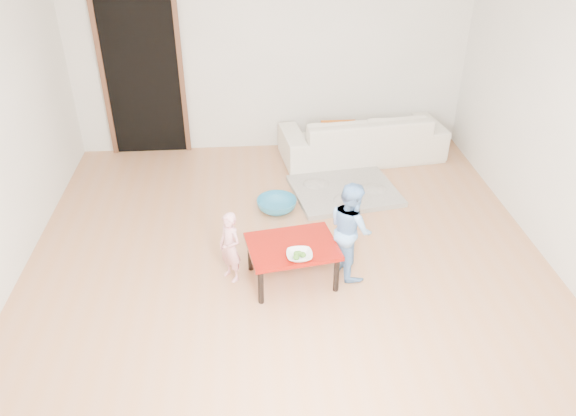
{
  "coord_description": "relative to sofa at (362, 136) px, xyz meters",
  "views": [
    {
      "loc": [
        -0.34,
        -4.45,
        3.27
      ],
      "look_at": [
        0.0,
        -0.2,
        0.65
      ],
      "focal_mm": 35.0,
      "sensor_mm": 36.0,
      "label": 1
    }
  ],
  "objects": [
    {
      "name": "back_wall",
      "position": [
        -1.13,
        0.45,
        1.0
      ],
      "size": [
        5.0,
        0.02,
        2.6
      ],
      "primitive_type": "cube",
      "color": "white",
      "rests_on": "floor"
    },
    {
      "name": "sofa",
      "position": [
        0.0,
        0.0,
        0.0
      ],
      "size": [
        2.13,
        1.05,
        0.6
      ],
      "primitive_type": "imported",
      "rotation": [
        0.0,
        0.0,
        3.26
      ],
      "color": "#EFE4D0",
      "rests_on": "floor"
    },
    {
      "name": "blanket",
      "position": [
        -0.37,
        -0.91,
        -0.27
      ],
      "size": [
        1.31,
        1.15,
        0.06
      ],
      "primitive_type": null,
      "rotation": [
        0.0,
        0.0,
        0.17
      ],
      "color": "#B5AEA0",
      "rests_on": "floor"
    },
    {
      "name": "floor",
      "position": [
        -1.13,
        -2.05,
        -0.3
      ],
      "size": [
        5.0,
        5.0,
        0.01
      ],
      "primitive_type": "cube",
      "color": "tan",
      "rests_on": "ground"
    },
    {
      "name": "child_blue",
      "position": [
        -0.58,
        -2.36,
        0.17
      ],
      "size": [
        0.48,
        0.54,
        0.93
      ],
      "primitive_type": "imported",
      "rotation": [
        0.0,
        0.0,
        1.89
      ],
      "color": "#66A6EC",
      "rests_on": "floor"
    },
    {
      "name": "bowl",
      "position": [
        -1.07,
        -2.66,
        0.12
      ],
      "size": [
        0.22,
        0.22,
        0.05
      ],
      "primitive_type": "imported",
      "color": "white",
      "rests_on": "red_table"
    },
    {
      "name": "basin",
      "position": [
        -1.18,
        -1.23,
        -0.23
      ],
      "size": [
        0.44,
        0.44,
        0.14
      ],
      "primitive_type": "imported",
      "color": "teal",
      "rests_on": "floor"
    },
    {
      "name": "cushion",
      "position": [
        -0.32,
        -0.15,
        0.15
      ],
      "size": [
        0.44,
        0.39,
        0.12
      ],
      "primitive_type": "cube",
      "rotation": [
        0.0,
        0.0,
        -0.01
      ],
      "color": "orange",
      "rests_on": "sofa"
    },
    {
      "name": "doorway",
      "position": [
        -2.73,
        0.43,
        0.73
      ],
      "size": [
        1.02,
        0.08,
        2.11
      ],
      "primitive_type": null,
      "color": "brown",
      "rests_on": "back_wall"
    },
    {
      "name": "child_pink",
      "position": [
        -1.66,
        -2.38,
        0.04
      ],
      "size": [
        0.29,
        0.3,
        0.69
      ],
      "primitive_type": "imported",
      "rotation": [
        0.0,
        0.0,
        -0.88
      ],
      "color": "#FF7483",
      "rests_on": "floor"
    },
    {
      "name": "right_wall",
      "position": [
        1.37,
        -2.05,
        1.0
      ],
      "size": [
        0.02,
        5.0,
        2.6
      ],
      "primitive_type": "cube",
      "color": "white",
      "rests_on": "floor"
    },
    {
      "name": "red_table",
      "position": [
        -1.11,
        -2.45,
        -0.1
      ],
      "size": [
        0.87,
        0.7,
        0.39
      ],
      "primitive_type": null,
      "rotation": [
        0.0,
        0.0,
        0.16
      ],
      "color": "#910F07",
      "rests_on": "floor"
    },
    {
      "name": "broccoli",
      "position": [
        -1.07,
        -2.66,
        0.12
      ],
      "size": [
        0.12,
        0.12,
        0.06
      ],
      "primitive_type": null,
      "color": "#2D5919",
      "rests_on": "red_table"
    }
  ]
}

